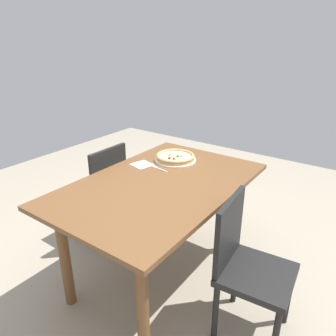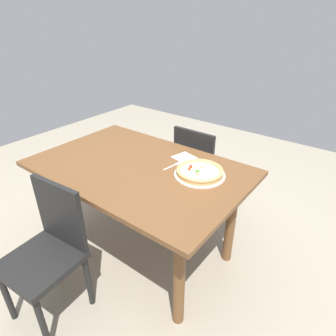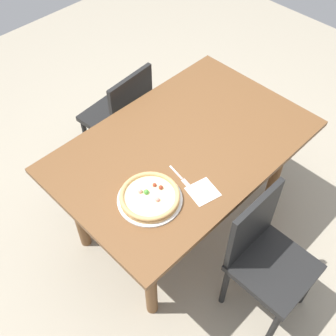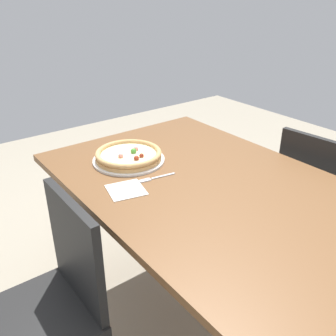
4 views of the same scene
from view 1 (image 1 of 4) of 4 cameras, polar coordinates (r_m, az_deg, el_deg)
ground_plane at (r=2.58m, az=-1.36°, el=-18.20°), size 6.00×6.00×0.00m
dining_table at (r=2.21m, az=-1.51°, el=-5.19°), size 1.49×0.96×0.77m
chair_near at (r=1.96m, az=13.88°, el=-16.38°), size 0.43×0.43×0.87m
chair_far at (r=2.77m, az=-11.97°, el=-3.85°), size 0.40×0.40×0.87m
plate at (r=2.54m, az=1.31°, el=1.50°), size 0.33×0.33×0.01m
pizza at (r=2.53m, az=1.32°, el=2.03°), size 0.31×0.31×0.05m
fork at (r=2.39m, az=-1.78°, el=-0.05°), size 0.04×0.17×0.00m
napkin at (r=2.46m, az=-4.68°, el=0.61°), size 0.17×0.17×0.00m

